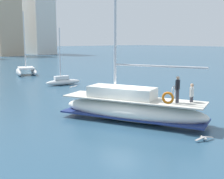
# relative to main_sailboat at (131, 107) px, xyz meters

# --- Properties ---
(ground_plane) EXTENTS (400.00, 400.00, 0.00)m
(ground_plane) POSITION_rel_main_sailboat_xyz_m (-0.47, 0.12, -0.92)
(ground_plane) COLOR #2D516B
(main_sailboat) EXTENTS (6.12, 9.74, 14.11)m
(main_sailboat) POSITION_rel_main_sailboat_xyz_m (0.00, 0.00, 0.00)
(main_sailboat) COLOR white
(main_sailboat) RESTS_ON ground
(moored_sloop_near) EXTENTS (4.38, 6.30, 9.23)m
(moored_sloop_near) POSITION_rel_main_sailboat_xyz_m (5.58, 28.65, -0.25)
(moored_sloop_near) COLOR white
(moored_sloop_near) RESTS_ON ground
(moored_cutter_right) EXTENTS (4.19, 1.65, 6.46)m
(moored_cutter_right) POSITION_rel_main_sailboat_xyz_m (4.59, 16.32, -0.44)
(moored_cutter_right) COLOR white
(moored_cutter_right) RESTS_ON ground
(seagull) EXTENTS (1.15, 0.48, 0.17)m
(seagull) POSITION_rel_main_sailboat_xyz_m (0.30, -5.21, -0.77)
(seagull) COLOR silver
(seagull) RESTS_ON ground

